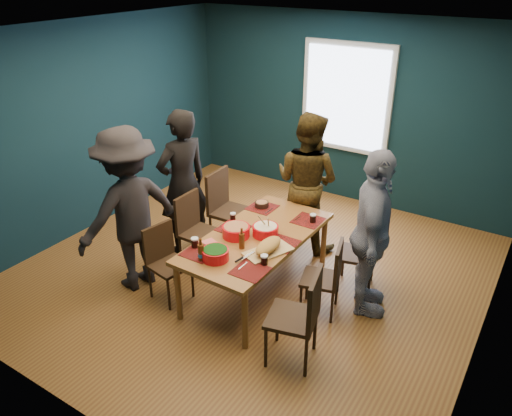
{
  "coord_description": "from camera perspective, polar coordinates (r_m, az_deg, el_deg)",
  "views": [
    {
      "loc": [
        2.7,
        -4.17,
        3.34
      ],
      "look_at": [
        0.2,
        -0.25,
        1.0
      ],
      "focal_mm": 35.0,
      "sensor_mm": 36.0,
      "label": 1
    }
  ],
  "objects": [
    {
      "name": "cola_glass_d",
      "position": [
        5.59,
        -2.65,
        -0.96
      ],
      "size": [
        0.06,
        0.06,
        0.09
      ],
      "color": "black",
      "rests_on": "dining_table"
    },
    {
      "name": "beer_bottle_b",
      "position": [
        5.04,
        -1.64,
        -3.73
      ],
      "size": [
        0.06,
        0.06,
        0.23
      ],
      "color": "#4E250E",
      "rests_on": "dining_table"
    },
    {
      "name": "beer_bottle_a",
      "position": [
        4.87,
        -6.3,
        -5.07
      ],
      "size": [
        0.07,
        0.07,
        0.24
      ],
      "color": "#4E250E",
      "rests_on": "dining_table"
    },
    {
      "name": "dining_table",
      "position": [
        5.33,
        0.1,
        -3.79
      ],
      "size": [
        0.95,
        1.85,
        0.7
      ],
      "rotation": [
        0.0,
        0.0,
        -0.02
      ],
      "color": "olive",
      "rests_on": "floor"
    },
    {
      "name": "person_back",
      "position": [
        6.17,
        5.83,
        3.03
      ],
      "size": [
        0.9,
        0.72,
        1.75
      ],
      "primitive_type": "imported",
      "rotation": [
        0.0,
        0.0,
        3.07
      ],
      "color": "black",
      "rests_on": "floor"
    },
    {
      "name": "cola_glass_a",
      "position": [
        5.1,
        -7.01,
        -3.91
      ],
      "size": [
        0.08,
        0.08,
        0.11
      ],
      "color": "black",
      "rests_on": "dining_table"
    },
    {
      "name": "bowl_dumpling",
      "position": [
        5.28,
        1.08,
        -2.54
      ],
      "size": [
        0.28,
        0.28,
        0.26
      ],
      "color": "red",
      "rests_on": "dining_table"
    },
    {
      "name": "chair_right_far",
      "position": [
        5.57,
        12.46,
        -4.6
      ],
      "size": [
        0.48,
        0.48,
        0.86
      ],
      "rotation": [
        0.0,
        0.0,
        0.26
      ],
      "color": "#301F10",
      "rests_on": "floor"
    },
    {
      "name": "chair_left_far",
      "position": [
        6.26,
        -3.58,
        0.51
      ],
      "size": [
        0.47,
        0.47,
        1.0
      ],
      "rotation": [
        0.0,
        0.0,
        0.03
      ],
      "color": "#301F10",
      "rests_on": "floor"
    },
    {
      "name": "napkin_b",
      "position": [
        5.2,
        -5.35,
        -3.89
      ],
      "size": [
        0.16,
        0.16,
        0.0
      ],
      "primitive_type": "cube",
      "rotation": [
        0.0,
        0.0,
        -0.34
      ],
      "color": "#DE615D",
      "rests_on": "dining_table"
    },
    {
      "name": "napkin_a",
      "position": [
        5.19,
        4.2,
        -3.92
      ],
      "size": [
        0.16,
        0.16,
        0.0
      ],
      "primitive_type": "cube",
      "rotation": [
        0.0,
        0.0,
        0.43
      ],
      "color": "#DE615D",
      "rests_on": "dining_table"
    },
    {
      "name": "chair_left_mid",
      "position": [
        5.9,
        -7.06,
        -1.96
      ],
      "size": [
        0.41,
        0.41,
        0.91
      ],
      "rotation": [
        0.0,
        0.0,
        -0.01
      ],
      "color": "#301F10",
      "rests_on": "floor"
    },
    {
      "name": "person_far_left",
      "position": [
        6.04,
        -8.36,
        2.77
      ],
      "size": [
        0.62,
        0.77,
        1.83
      ],
      "primitive_type": "imported",
      "rotation": [
        0.0,
        0.0,
        4.41
      ],
      "color": "black",
      "rests_on": "floor"
    },
    {
      "name": "bowl_herbs",
      "position": [
        4.89,
        -4.66,
        -5.23
      ],
      "size": [
        0.27,
        0.27,
        0.12
      ],
      "color": "red",
      "rests_on": "dining_table"
    },
    {
      "name": "chair_right_near",
      "position": [
        4.49,
        5.29,
        -11.71
      ],
      "size": [
        0.52,
        0.52,
        0.95
      ],
      "rotation": [
        0.0,
        0.0,
        0.24
      ],
      "color": "#301F10",
      "rests_on": "floor"
    },
    {
      "name": "napkin_c",
      "position": [
        4.68,
        -0.71,
        -7.62
      ],
      "size": [
        0.15,
        0.15,
        0.0
      ],
      "primitive_type": "cube",
      "rotation": [
        0.0,
        0.0,
        0.02
      ],
      "color": "#DE615D",
      "rests_on": "dining_table"
    },
    {
      "name": "cola_glass_c",
      "position": [
        5.57,
        6.52,
        -1.13
      ],
      "size": [
        0.07,
        0.07,
        0.1
      ],
      "color": "black",
      "rests_on": "dining_table"
    },
    {
      "name": "person_right",
      "position": [
        5.06,
        13.09,
        -3.0
      ],
      "size": [
        0.78,
        1.13,
        1.78
      ],
      "primitive_type": "imported",
      "rotation": [
        0.0,
        0.0,
        1.94
      ],
      "color": "white",
      "rests_on": "floor"
    },
    {
      "name": "room",
      "position": [
        5.55,
        1.11,
        5.97
      ],
      "size": [
        5.01,
        5.01,
        2.71
      ],
      "color": "olive",
      "rests_on": "ground"
    },
    {
      "name": "chair_left_near",
      "position": [
        5.43,
        -10.4,
        -5.45
      ],
      "size": [
        0.44,
        0.44,
        0.83
      ],
      "rotation": [
        0.0,
        0.0,
        -0.19
      ],
      "color": "#301F10",
      "rests_on": "floor"
    },
    {
      "name": "cutting_board",
      "position": [
        4.98,
        1.39,
        -4.5
      ],
      "size": [
        0.42,
        0.64,
        0.14
      ],
      "rotation": [
        0.0,
        0.0,
        -0.39
      ],
      "color": "tan",
      "rests_on": "dining_table"
    },
    {
      "name": "small_bowl",
      "position": [
        5.88,
        0.65,
        0.44
      ],
      "size": [
        0.16,
        0.16,
        0.07
      ],
      "color": "black",
      "rests_on": "dining_table"
    },
    {
      "name": "chair_right_mid",
      "position": [
        5.13,
        8.27,
        -7.43
      ],
      "size": [
        0.46,
        0.46,
        0.83
      ],
      "rotation": [
        0.0,
        0.0,
        0.27
      ],
      "color": "#301F10",
      "rests_on": "floor"
    },
    {
      "name": "person_near_left",
      "position": [
        5.5,
        -14.3,
        -0.25
      ],
      "size": [
        0.97,
        1.33,
        1.84
      ],
      "primitive_type": "imported",
      "rotation": [
        0.0,
        0.0,
        4.45
      ],
      "color": "black",
      "rests_on": "floor"
    },
    {
      "name": "cola_glass_b",
      "position": [
        4.8,
        0.95,
        -5.9
      ],
      "size": [
        0.07,
        0.07,
        0.1
      ],
      "color": "black",
      "rests_on": "dining_table"
    },
    {
      "name": "bowl_salad",
      "position": [
        5.26,
        -2.29,
        -2.62
      ],
      "size": [
        0.29,
        0.29,
        0.12
      ],
      "color": "red",
      "rests_on": "dining_table"
    }
  ]
}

